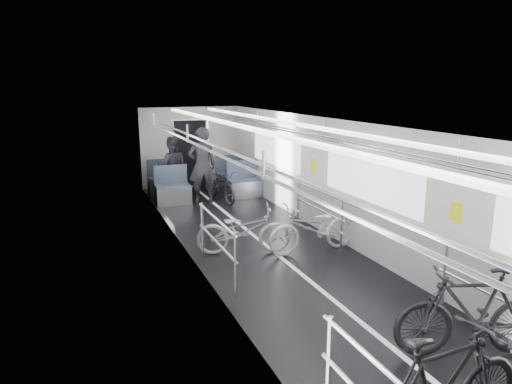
% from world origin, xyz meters
% --- Properties ---
extents(car_shell, '(3.02, 14.01, 2.41)m').
position_xyz_m(car_shell, '(0.00, 1.78, 1.13)').
color(car_shell, black).
rests_on(car_shell, ground).
extents(bike_left_far, '(1.82, 1.08, 0.90)m').
position_xyz_m(bike_left_far, '(-0.55, 0.94, 0.45)').
color(bike_left_far, '#9E9EA2').
rests_on(bike_left_far, floor).
extents(bike_right_near, '(1.87, 1.07, 1.08)m').
position_xyz_m(bike_right_near, '(0.72, -3.10, 0.54)').
color(bike_right_near, black).
rests_on(bike_right_near, floor).
extents(bike_right_mid, '(1.78, 0.64, 0.93)m').
position_xyz_m(bike_right_mid, '(0.68, 0.52, 0.47)').
color(bike_right_mid, '#ADAEB2').
rests_on(bike_right_mid, floor).
extents(bike_aisle, '(0.77, 1.71, 0.87)m').
position_xyz_m(bike_aisle, '(0.26, 4.80, 0.43)').
color(bike_aisle, black).
rests_on(bike_aisle, floor).
extents(person_standing, '(0.78, 0.56, 2.00)m').
position_xyz_m(person_standing, '(-0.24, 4.80, 1.00)').
color(person_standing, black).
rests_on(person_standing, floor).
extents(person_seated, '(0.95, 0.81, 1.69)m').
position_xyz_m(person_seated, '(-0.86, 5.66, 0.84)').
color(person_seated, '#28262D').
rests_on(person_seated, floor).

